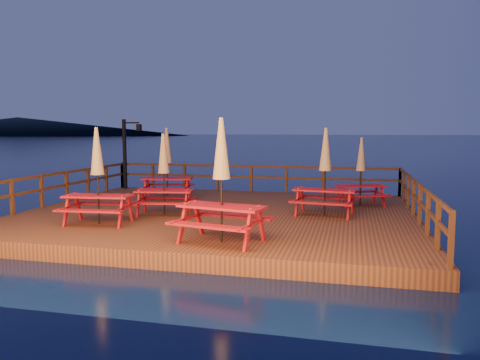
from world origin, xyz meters
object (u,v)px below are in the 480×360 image
Objects in this scene: picnic_table_2 at (164,173)px; picnic_table_1 at (167,162)px; lamp_post at (128,147)px; picnic_table_0 at (361,170)px.

picnic_table_1 is at bearing 100.42° from picnic_table_2.
lamp_post reaches higher than picnic_table_1.
picnic_table_1 is 1.07× the size of picnic_table_2.
picnic_table_2 is (3.92, -5.43, -0.52)m from lamp_post.
picnic_table_0 is (9.73, -2.36, -0.60)m from lamp_post.
picnic_table_2 is at bearing -54.15° from lamp_post.
picnic_table_2 is (1.12, -2.98, -0.09)m from picnic_table_1.
picnic_table_1 is (-6.92, -0.08, 0.16)m from picnic_table_0.
picnic_table_2 reaches higher than picnic_table_0.
lamp_post reaches higher than picnic_table_0.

